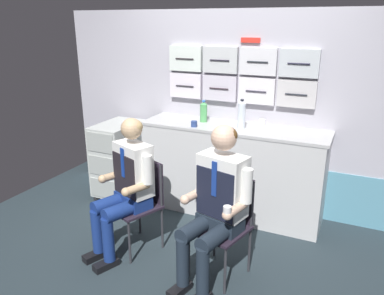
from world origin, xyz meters
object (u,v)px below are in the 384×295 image
Objects in this scene: service_trolley at (119,158)px; crew_member_right at (216,199)px; folding_chair_left at (142,195)px; crew_member_left at (126,182)px; sparkling_bottle_green at (204,112)px; paper_cup_tan at (194,124)px; folding_chair_right at (227,215)px.

crew_member_right is at bearing -31.22° from service_trolley.
crew_member_left is at bearing -112.28° from folding_chair_left.
sparkling_bottle_green is at bearing 78.52° from crew_member_left.
paper_cup_tan is at bearing 77.76° from folding_chair_left.
folding_chair_left is at bearing -99.81° from sparkling_bottle_green.
crew_member_right is 1.19m from paper_cup_tan.
folding_chair_right is 3.55× the size of sparkling_bottle_green.
paper_cup_tan is (0.23, 0.93, 0.33)m from crew_member_left.
folding_chair_right is at bearing 7.27° from crew_member_left.
sparkling_bottle_green is (-0.66, 1.05, 0.58)m from folding_chair_right.
paper_cup_tan is (-0.01, -0.23, -0.08)m from sparkling_bottle_green.
paper_cup_tan is (-0.63, 0.96, 0.30)m from crew_member_right.
folding_chair_right is (0.84, -0.03, 0.00)m from folding_chair_left.
service_trolley is 1.07× the size of folding_chair_left.
sparkling_bottle_green is (0.24, 1.16, 0.41)m from crew_member_left.
crew_member_left is 19.29× the size of paper_cup_tan.
folding_chair_left is at bearing -44.02° from service_trolley.
folding_chair_left is (0.83, -0.81, 0.03)m from service_trolley.
crew_member_right is at bearing -13.05° from folding_chair_left.
service_trolley is at bearing 148.78° from crew_member_right.
crew_member_right reaches higher than crew_member_left.
paper_cup_tan is (-0.67, 0.81, 0.51)m from folding_chair_right.
crew_member_left is 1.25m from sparkling_bottle_green.
folding_chair_left is 0.94m from paper_cup_tan.
crew_member_left is (0.77, -0.95, 0.20)m from service_trolley.
crew_member_right is (0.86, -0.04, 0.03)m from crew_member_left.
sparkling_bottle_green is at bearing 11.63° from service_trolley.
folding_chair_left is 0.67× the size of crew_member_left.
crew_member_left is 0.86m from crew_member_right.
service_trolley reaches higher than folding_chair_right.
service_trolley is 1.20m from sparkling_bottle_green.
folding_chair_left is 0.23m from crew_member_left.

